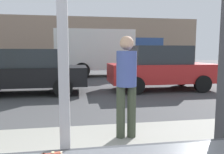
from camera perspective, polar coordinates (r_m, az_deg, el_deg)
The scene contains 7 objects.
ground_plane at distance 9.16m, azimuth -9.49°, elevation -2.98°, with size 60.00×60.00×0.00m, color #424244.
window_wall at distance 1.15m, azimuth -12.86°, elevation 18.79°, with size 2.64×0.20×2.90m.
building_facade_far at distance 24.83m, azimuth -9.46°, elevation 9.08°, with size 28.00×1.20×5.32m, color gray.
parked_car_black at distance 8.46m, azimuth -21.01°, elevation 1.49°, with size 4.27×2.02×1.60m.
parked_car_red at distance 8.91m, azimuth 12.54°, elevation 2.34°, with size 4.14×1.92×1.73m.
box_truck at distance 13.84m, azimuth -1.49°, elevation 6.72°, with size 6.42×2.44×2.82m.
pedestrian at distance 3.49m, azimuth 3.77°, elevation -0.88°, with size 0.32×0.32×1.63m.
Camera 1 is at (0.06, -1.04, 1.49)m, focal length 35.16 mm.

